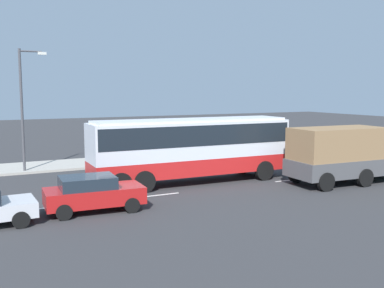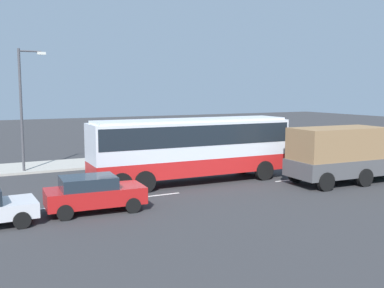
{
  "view_description": "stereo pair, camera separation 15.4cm",
  "coord_description": "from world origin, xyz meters",
  "px_view_note": "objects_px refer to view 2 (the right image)",
  "views": [
    {
      "loc": [
        -12.28,
        -21.73,
        5.08
      ],
      "look_at": [
        -1.13,
        0.21,
        2.1
      ],
      "focal_mm": 42.0,
      "sensor_mm": 36.0,
      "label": 1
    },
    {
      "loc": [
        -12.42,
        -21.66,
        5.08
      ],
      "look_at": [
        -1.13,
        0.21,
        2.1
      ],
      "focal_mm": 42.0,
      "sensor_mm": 36.0,
      "label": 2
    }
  ],
  "objects_px": {
    "cargo_truck": "(350,153)",
    "coach_bus": "(192,143)",
    "car_red_compact": "(94,193)",
    "pedestrian_near_curb": "(195,141)",
    "street_lamp": "(24,102)"
  },
  "relations": [
    {
      "from": "coach_bus",
      "to": "cargo_truck",
      "type": "distance_m",
      "value": 8.69
    },
    {
      "from": "car_red_compact",
      "to": "pedestrian_near_curb",
      "type": "distance_m",
      "value": 16.92
    },
    {
      "from": "cargo_truck",
      "to": "car_red_compact",
      "type": "distance_m",
      "value": 14.16
    },
    {
      "from": "car_red_compact",
      "to": "street_lamp",
      "type": "relative_size",
      "value": 0.56
    },
    {
      "from": "cargo_truck",
      "to": "coach_bus",
      "type": "bearing_deg",
      "value": 156.27
    },
    {
      "from": "pedestrian_near_curb",
      "to": "cargo_truck",
      "type": "bearing_deg",
      "value": -153.92
    },
    {
      "from": "street_lamp",
      "to": "cargo_truck",
      "type": "bearing_deg",
      "value": -35.68
    },
    {
      "from": "car_red_compact",
      "to": "cargo_truck",
      "type": "bearing_deg",
      "value": 1.36
    },
    {
      "from": "car_red_compact",
      "to": "street_lamp",
      "type": "xyz_separation_m",
      "value": [
        -1.34,
        10.6,
        3.54
      ]
    },
    {
      "from": "coach_bus",
      "to": "pedestrian_near_curb",
      "type": "xyz_separation_m",
      "value": [
        5.0,
        9.15,
        -1.09
      ]
    },
    {
      "from": "coach_bus",
      "to": "car_red_compact",
      "type": "relative_size",
      "value": 2.71
    },
    {
      "from": "pedestrian_near_curb",
      "to": "street_lamp",
      "type": "xyz_separation_m",
      "value": [
        -12.71,
        -1.92,
        3.26
      ]
    },
    {
      "from": "coach_bus",
      "to": "street_lamp",
      "type": "distance_m",
      "value": 10.79
    },
    {
      "from": "coach_bus",
      "to": "cargo_truck",
      "type": "bearing_deg",
      "value": -25.28
    },
    {
      "from": "coach_bus",
      "to": "street_lamp",
      "type": "xyz_separation_m",
      "value": [
        -7.71,
        7.23,
        2.17
      ]
    }
  ]
}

